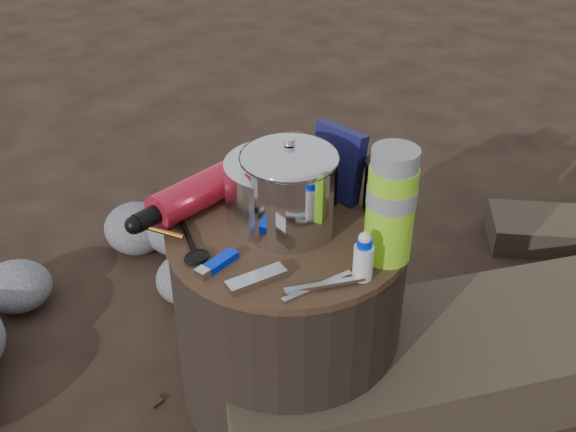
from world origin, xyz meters
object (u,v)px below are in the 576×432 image
Objects in this scene: travel_mug at (382,185)px; fuel_bottle at (201,191)px; camping_pot at (289,187)px; thermos at (391,206)px; stump at (288,313)px.

fuel_bottle is at bearing -142.84° from travel_mug.
travel_mug is (0.30, 0.23, 0.02)m from fuel_bottle.
thermos reaches higher than camping_pot.
fuel_bottle is 0.41m from thermos.
fuel_bottle is at bearing -167.36° from thermos.
fuel_bottle is 2.82× the size of travel_mug.
thermos is 2.03× the size of travel_mug.
fuel_bottle is 0.38m from travel_mug.
travel_mug is (0.11, 0.18, 0.28)m from stump.
fuel_bottle is at bearing -164.73° from camping_pot.
thermos is at bearing 11.61° from stump.
stump is 1.57× the size of fuel_bottle.
travel_mug reaches higher than fuel_bottle.
fuel_bottle is (-0.19, -0.05, -0.06)m from camping_pot.
stump is 0.40m from thermos.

